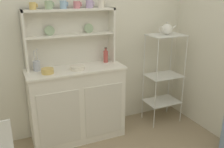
% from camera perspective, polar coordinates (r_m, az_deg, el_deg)
% --- Properties ---
extents(wall_back, '(3.84, 0.05, 2.50)m').
position_cam_1_polar(wall_back, '(3.06, -10.17, 8.89)').
color(wall_back, silver).
rests_on(wall_back, ground).
extents(hutch_cabinet, '(1.12, 0.45, 0.90)m').
position_cam_1_polar(hutch_cabinet, '(3.05, -7.97, -6.54)').
color(hutch_cabinet, white).
rests_on(hutch_cabinet, ground).
extents(hutch_shelf_unit, '(1.05, 0.18, 0.65)m').
position_cam_1_polar(hutch_shelf_unit, '(2.96, -9.60, 9.34)').
color(hutch_shelf_unit, silver).
rests_on(hutch_shelf_unit, hutch_cabinet).
extents(bakers_rack, '(0.46, 0.33, 1.21)m').
position_cam_1_polar(bakers_rack, '(3.40, 11.75, 0.75)').
color(bakers_rack, silver).
rests_on(bakers_rack, ground).
extents(cup_gold_0, '(0.08, 0.07, 0.08)m').
position_cam_1_polar(cup_gold_0, '(2.82, -17.62, 14.60)').
color(cup_gold_0, '#DBB760').
rests_on(cup_gold_0, hutch_shelf_unit).
extents(cup_sage_1, '(0.10, 0.08, 0.09)m').
position_cam_1_polar(cup_sage_1, '(2.84, -14.20, 15.04)').
color(cup_sage_1, '#9EB78E').
rests_on(cup_sage_1, hutch_shelf_unit).
extents(cup_sky_2, '(0.09, 0.08, 0.09)m').
position_cam_1_polar(cup_sky_2, '(2.88, -11.03, 15.28)').
color(cup_sky_2, '#8EB2D1').
rests_on(cup_sky_2, hutch_shelf_unit).
extents(cup_rose_3, '(0.09, 0.08, 0.08)m').
position_cam_1_polar(cup_rose_3, '(2.92, -7.98, 15.39)').
color(cup_rose_3, '#D17A84').
rests_on(cup_rose_3, hutch_shelf_unit).
extents(cup_lilac_4, '(0.09, 0.08, 0.09)m').
position_cam_1_polar(cup_lilac_4, '(2.96, -5.14, 15.62)').
color(cup_lilac_4, '#B79ECC').
rests_on(cup_lilac_4, hutch_shelf_unit).
extents(cup_cream_5, '(0.08, 0.07, 0.09)m').
position_cam_1_polar(cup_cream_5, '(3.01, -2.41, 15.72)').
color(cup_cream_5, silver).
rests_on(cup_cream_5, hutch_shelf_unit).
extents(bowl_mixing_large, '(0.13, 0.13, 0.06)m').
position_cam_1_polar(bowl_mixing_large, '(2.75, -14.51, 0.67)').
color(bowl_mixing_large, '#DBB760').
rests_on(bowl_mixing_large, hutch_cabinet).
extents(bowl_floral_medium, '(0.16, 0.16, 0.05)m').
position_cam_1_polar(bowl_floral_medium, '(2.82, -7.96, 1.40)').
color(bowl_floral_medium, silver).
rests_on(bowl_floral_medium, hutch_cabinet).
extents(jam_bottle, '(0.06, 0.06, 0.19)m').
position_cam_1_polar(jam_bottle, '(3.08, -1.45, 4.11)').
color(jam_bottle, '#B74C47').
rests_on(jam_bottle, hutch_cabinet).
extents(utensil_jar, '(0.08, 0.08, 0.25)m').
position_cam_1_polar(utensil_jar, '(2.88, -16.80, 1.85)').
color(utensil_jar, '#B2B7C6').
rests_on(utensil_jar, hutch_cabinet).
extents(porcelain_teapot, '(0.23, 0.14, 0.16)m').
position_cam_1_polar(porcelain_teapot, '(3.28, 12.36, 9.98)').
color(porcelain_teapot, white).
rests_on(porcelain_teapot, bakers_rack).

